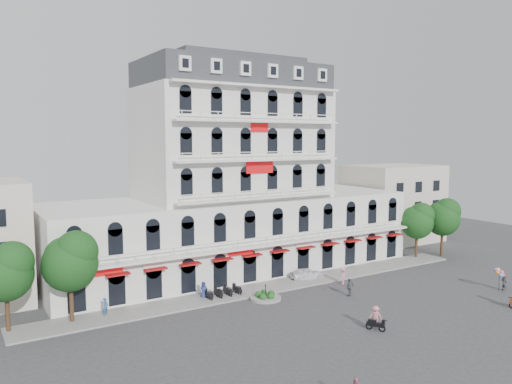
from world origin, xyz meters
The scene contains 17 objects.
ground centered at (0.00, 0.00, 0.00)m, with size 120.00×120.00×0.00m, color #38383A.
sidewalk centered at (0.00, 9.00, 0.08)m, with size 53.00×4.00×0.16m, color gray.
main_building centered at (0.00, 18.00, 9.96)m, with size 45.00×15.00×25.80m.
flank_building_east centered at (30.00, 20.00, 6.00)m, with size 14.00×10.00×12.00m, color beige.
traffic_island centered at (-3.00, 6.00, 0.26)m, with size 3.20×3.20×1.60m.
parked_scooter_row centered at (-6.35, 8.80, 0.00)m, with size 4.40×1.80×1.10m, color black, non-canonical shape.
tree_west_outer centered at (-25.95, 9.98, 5.35)m, with size 4.50×4.48×7.76m.
tree_west_inner centered at (-20.95, 9.48, 5.68)m, with size 4.76×4.76×8.25m.
tree_east_inner centered at (24.05, 9.98, 5.21)m, with size 4.40×4.37×7.57m.
tree_east_outer centered at (28.05, 8.98, 5.55)m, with size 4.65×4.65×8.05m.
parked_car centered at (4.99, 9.50, 0.68)m, with size 1.60×3.97×1.35m, color white.
rider_center centered at (0.39, -5.87, 1.14)m, with size 1.10×1.52×2.16m.
pedestrian_left centered at (-8.21, 9.50, 0.87)m, with size 0.86×0.56×1.75m, color navy.
pedestrian_mid centered at (4.92, 2.29, 0.94)m, with size 1.10×0.46×1.88m, color #525359.
pedestrian_right centered at (7.14, 5.86, 0.95)m, with size 1.22×0.70×1.89m, color pink.
pedestrian_far centered at (-18.06, 9.50, 0.88)m, with size 0.64×0.42×1.75m, color #2B5483.
balloon_vendor centered at (19.93, -4.98, 1.26)m, with size 1.42×1.33×2.45m.
Camera 1 is at (-29.61, -35.05, 16.11)m, focal length 35.00 mm.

